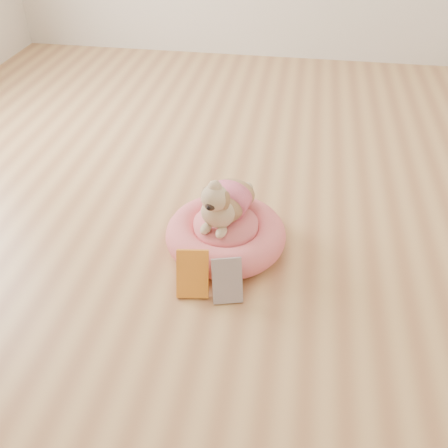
% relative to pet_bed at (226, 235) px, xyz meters
% --- Properties ---
extents(floor, '(4.50, 4.50, 0.00)m').
position_rel_pet_bed_xyz_m(floor, '(-0.30, 0.40, -0.07)').
color(floor, '#AE7648').
rests_on(floor, ground).
extents(pet_bed, '(0.56, 0.56, 0.15)m').
position_rel_pet_bed_xyz_m(pet_bed, '(0.00, 0.00, 0.00)').
color(pet_bed, '#F9617A').
rests_on(pet_bed, floor).
extents(dog, '(0.33, 0.42, 0.27)m').
position_rel_pet_bed_xyz_m(dog, '(-0.01, 0.03, 0.21)').
color(dog, brown).
rests_on(dog, pet_bed).
extents(book_yellow, '(0.15, 0.14, 0.19)m').
position_rel_pet_bed_xyz_m(book_yellow, '(-0.09, -0.31, 0.03)').
color(book_yellow, gold).
rests_on(book_yellow, floor).
extents(book_white, '(0.15, 0.13, 0.18)m').
position_rel_pet_bed_xyz_m(book_white, '(0.06, -0.32, 0.02)').
color(book_white, white).
rests_on(book_white, floor).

